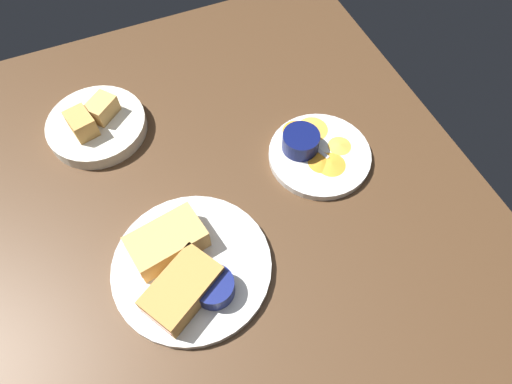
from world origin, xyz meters
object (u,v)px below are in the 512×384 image
object	(u,v)px
spoon_by_dark_ramekin	(191,269)
plate_chips_companion	(319,154)
bread_basket_rear	(96,125)
ramekin_light_gravy	(301,141)
plate_sandwich_main	(192,267)
spoon_by_gravy_ramekin	(303,138)
sandwich_half_far	(182,289)
ramekin_dark_sauce	(214,287)
sandwich_half_near	(167,242)

from	to	relation	value
spoon_by_dark_ramekin	plate_chips_companion	size ratio (longest dim) A/B	0.46
spoon_by_dark_ramekin	bread_basket_rear	distance (cm)	39.17
plate_chips_companion	ramekin_light_gravy	bearing A→B (deg)	140.19
plate_sandwich_main	plate_chips_companion	size ratio (longest dim) A/B	1.35
spoon_by_dark_ramekin	spoon_by_gravy_ramekin	bearing A→B (deg)	30.77
sandwich_half_far	spoon_by_dark_ramekin	size ratio (longest dim) A/B	1.58
ramekin_dark_sauce	sandwich_half_far	bearing A→B (deg)	163.84
plate_chips_companion	ramekin_light_gravy	xyz separation A→B (cm)	(-3.12, 2.60, 2.90)
sandwich_half_far	sandwich_half_near	bearing A→B (deg)	88.37
sandwich_half_far	ramekin_light_gravy	xyz separation A→B (cm)	(31.52, 20.15, -0.30)
plate_chips_companion	spoon_by_gravy_ramekin	xyz separation A→B (cm)	(-1.55, 4.29, 1.16)
ramekin_dark_sauce	plate_chips_companion	distance (cm)	35.38
sandwich_half_far	spoon_by_dark_ramekin	world-z (taller)	sandwich_half_far
sandwich_half_near	ramekin_light_gravy	distance (cm)	33.10
plate_sandwich_main	spoon_by_gravy_ramekin	size ratio (longest dim) A/B	2.88
plate_chips_companion	ramekin_dark_sauce	bearing A→B (deg)	-147.48
sandwich_half_near	ramekin_dark_sauce	xyz separation A→B (cm)	(4.63, -10.66, -0.47)
sandwich_half_near	ramekin_dark_sauce	bearing A→B (deg)	-66.51
sandwich_half_far	bread_basket_rear	size ratio (longest dim) A/B	0.73
plate_sandwich_main	spoon_by_dark_ramekin	xyz separation A→B (cm)	(-0.30, -0.93, 1.16)
sandwich_half_far	bread_basket_rear	world-z (taller)	bread_basket_rear
sandwich_half_near	plate_chips_companion	distance (cm)	35.51
sandwich_half_far	plate_chips_companion	world-z (taller)	sandwich_half_far
bread_basket_rear	spoon_by_gravy_ramekin	bearing A→B (deg)	-27.62
sandwich_half_far	plate_chips_companion	size ratio (longest dim) A/B	0.72
spoon_by_dark_ramekin	ramekin_light_gravy	distance (cm)	33.44
plate_sandwich_main	ramekin_dark_sauce	size ratio (longest dim) A/B	3.99
sandwich_half_far	ramekin_dark_sauce	distance (cm)	5.12
spoon_by_dark_ramekin	ramekin_light_gravy	xyz separation A→B (cm)	(29.02, 16.53, 1.74)
spoon_by_gravy_ramekin	bread_basket_rear	bearing A→B (deg)	152.38
plate_sandwich_main	plate_chips_companion	distance (cm)	34.39
plate_sandwich_main	sandwich_half_near	distance (cm)	6.23
sandwich_half_near	ramekin_dark_sauce	world-z (taller)	sandwich_half_near
ramekin_dark_sauce	bread_basket_rear	bearing A→B (deg)	103.37
sandwich_half_far	spoon_by_dark_ramekin	distance (cm)	4.85
plate_chips_companion	bread_basket_rear	world-z (taller)	bread_basket_rear
spoon_by_dark_ramekin	bread_basket_rear	world-z (taller)	bread_basket_rear
ramekin_dark_sauce	spoon_by_gravy_ramekin	size ratio (longest dim) A/B	0.72
ramekin_light_gravy	spoon_by_gravy_ramekin	bearing A→B (deg)	47.09
plate_sandwich_main	ramekin_light_gravy	size ratio (longest dim) A/B	3.76
spoon_by_dark_ramekin	plate_sandwich_main	bearing A→B (deg)	71.88
sandwich_half_far	plate_chips_companion	distance (cm)	38.96
plate_sandwich_main	spoon_by_dark_ramekin	bearing A→B (deg)	-108.12
plate_sandwich_main	sandwich_half_near	bearing A→B (deg)	118.37
spoon_by_dark_ramekin	plate_chips_companion	bearing A→B (deg)	23.43
plate_sandwich_main	sandwich_half_far	bearing A→B (deg)	-121.63
sandwich_half_near	sandwich_half_far	bearing A→B (deg)	-91.63
sandwich_half_far	ramekin_dark_sauce	size ratio (longest dim) A/B	2.14
plate_chips_companion	sandwich_half_far	bearing A→B (deg)	-153.14
ramekin_light_gravy	bread_basket_rear	bearing A→B (deg)	149.41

